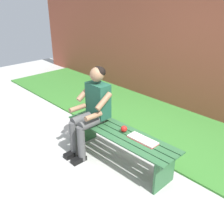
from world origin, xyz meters
TOP-DOWN VIEW (x-y plane):
  - ground_plane at (1.06, 1.00)m, footprint 10.00×7.00m
  - grass_strip at (0.00, -1.37)m, footprint 9.00×1.99m
  - brick_wall at (0.50, -2.27)m, footprint 9.50×0.24m
  - bench_near at (0.00, 0.00)m, footprint 1.74×0.48m
  - person_seated at (0.47, 0.10)m, footprint 0.50×0.69m
  - apple at (-0.03, -0.04)m, footprint 0.09×0.09m
  - book_open at (-0.35, -0.06)m, footprint 0.42×0.17m

SIDE VIEW (x-z plane):
  - ground_plane at x=1.06m, z-range -0.04..0.00m
  - grass_strip at x=0.00m, z-range 0.00..0.03m
  - bench_near at x=0.00m, z-range 0.12..0.59m
  - book_open at x=-0.35m, z-range 0.47..0.49m
  - apple at x=-0.03m, z-range 0.47..0.56m
  - person_seated at x=0.47m, z-range 0.07..1.34m
  - brick_wall at x=0.50m, z-range 0.00..2.33m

